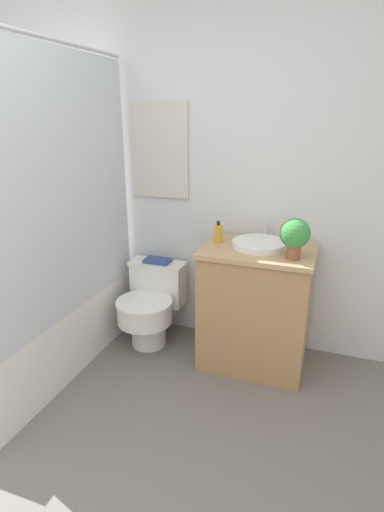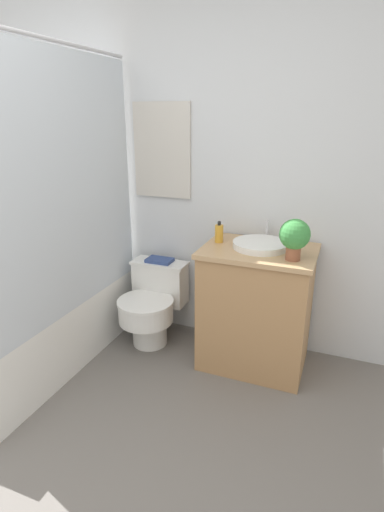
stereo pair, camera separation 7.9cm
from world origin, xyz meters
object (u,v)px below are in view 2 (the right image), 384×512
Objects in this scene: toilet at (152,304)px; book_on_tank at (160,260)px; sink at (260,245)px; potted_plant at (295,236)px; soap_bottle at (219,233)px.

toilet is 0.33m from book_on_tank.
sink is 0.81m from book_on_tank.
potted_plant is (0.99, -0.12, 0.66)m from toilet.
soap_bottle is at bearing 4.69° from toilet.
soap_bottle is 0.58× the size of potted_plant.
soap_bottle is at bearing -11.70° from book_on_tank.
sink is at bearing -8.80° from book_on_tank.
toilet is 1.20m from potted_plant.
sink is 2.71× the size of soap_bottle.
soap_bottle is at bearing 161.82° from potted_plant.
toilet is 2.41× the size of potted_plant.
sink is at bearing 1.69° from toilet.
toilet is 0.94m from sink.
soap_bottle reaches higher than book_on_tank.
toilet is at bearing -175.31° from soap_bottle.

